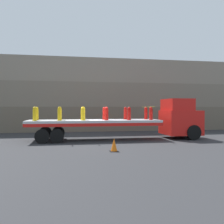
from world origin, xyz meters
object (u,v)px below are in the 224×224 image
(fire_hydrant_yellow_near_1, at_px, (59,114))
(fire_hydrant_red_far_5, at_px, (146,113))
(flatbed_trailer, at_px, (86,124))
(fire_hydrant_yellow_near_0, at_px, (35,114))
(fire_hydrant_red_near_4, at_px, (129,114))
(fire_hydrant_yellow_far_0, at_px, (37,114))
(fire_hydrant_red_far_4, at_px, (125,113))
(fire_hydrant_red_near_5, at_px, (151,114))
(fire_hydrant_red_near_3, at_px, (107,114))
(fire_hydrant_yellow_far_1, at_px, (60,114))
(truck_cab, at_px, (181,119))
(fire_hydrant_red_far_3, at_px, (104,113))
(traffic_cone, at_px, (114,145))
(fire_hydrant_yellow_near_2, at_px, (83,114))
(fire_hydrant_yellow_far_2, at_px, (82,113))

(fire_hydrant_yellow_near_1, xyz_separation_m, fire_hydrant_red_far_5, (6.16, 1.13, 0.00))
(flatbed_trailer, relative_size, fire_hydrant_yellow_near_0, 9.96)
(fire_hydrant_red_near_4, bearing_deg, fire_hydrant_yellow_far_0, 169.63)
(fire_hydrant_red_far_4, bearing_deg, fire_hydrant_red_near_5, -36.20)
(fire_hydrant_red_near_4, bearing_deg, fire_hydrant_red_near_3, 180.00)
(fire_hydrant_yellow_near_0, height_order, fire_hydrant_red_near_3, same)
(fire_hydrant_yellow_near_0, bearing_deg, fire_hydrant_yellow_far_1, 36.20)
(truck_cab, distance_m, fire_hydrant_yellow_near_0, 10.20)
(fire_hydrant_red_far_3, distance_m, traffic_cone, 5.53)
(flatbed_trailer, height_order, fire_hydrant_yellow_near_0, fire_hydrant_yellow_near_0)
(truck_cab, height_order, fire_hydrant_red_near_4, truck_cab)
(fire_hydrant_yellow_near_0, relative_size, fire_hydrant_yellow_far_0, 1.00)
(fire_hydrant_yellow_far_0, distance_m, fire_hydrant_red_near_5, 7.79)
(fire_hydrant_yellow_far_0, height_order, fire_hydrant_yellow_near_1, same)
(fire_hydrant_yellow_far_1, height_order, fire_hydrant_red_far_5, same)
(fire_hydrant_red_far_3, bearing_deg, fire_hydrant_yellow_far_0, 180.00)
(fire_hydrant_red_near_5, bearing_deg, fire_hydrant_yellow_near_2, 180.00)
(fire_hydrant_red_far_3, height_order, fire_hydrant_red_far_5, same)
(fire_hydrant_red_near_5, bearing_deg, fire_hydrant_yellow_near_1, 180.00)
(fire_hydrant_yellow_far_2, bearing_deg, traffic_cone, -76.51)
(fire_hydrant_yellow_near_0, height_order, fire_hydrant_yellow_near_1, same)
(fire_hydrant_yellow_far_2, xyz_separation_m, fire_hydrant_red_near_4, (3.08, -1.13, 0.00))
(flatbed_trailer, xyz_separation_m, fire_hydrant_yellow_near_1, (-1.74, -0.56, 0.69))
(flatbed_trailer, xyz_separation_m, fire_hydrant_red_near_5, (4.42, -0.56, 0.69))
(truck_cab, distance_m, flatbed_trailer, 6.90)
(truck_cab, relative_size, fire_hydrant_yellow_near_0, 3.18)
(fire_hydrant_yellow_near_1, bearing_deg, flatbed_trailer, 17.92)
(fire_hydrant_red_far_3, xyz_separation_m, fire_hydrant_red_far_5, (3.08, 0.00, 0.00))
(flatbed_trailer, distance_m, fire_hydrant_red_far_4, 3.01)
(fire_hydrant_yellow_far_0, bearing_deg, truck_cab, -3.17)
(truck_cab, height_order, fire_hydrant_yellow_far_0, truck_cab)
(fire_hydrant_yellow_near_0, distance_m, fire_hydrant_red_far_4, 6.27)
(fire_hydrant_yellow_far_1, xyz_separation_m, fire_hydrant_yellow_far_2, (1.54, 0.00, 0.00))
(fire_hydrant_yellow_near_1, height_order, fire_hydrant_yellow_near_2, same)
(fire_hydrant_red_far_4, xyz_separation_m, fire_hydrant_red_near_5, (1.54, -1.13, 0.00))
(fire_hydrant_yellow_near_0, bearing_deg, fire_hydrant_red_far_4, 10.37)
(fire_hydrant_yellow_near_2, height_order, fire_hydrant_red_far_5, same)
(truck_cab, relative_size, fire_hydrant_yellow_far_1, 3.18)
(flatbed_trailer, height_order, fire_hydrant_yellow_far_0, fire_hydrant_yellow_far_0)
(flatbed_trailer, xyz_separation_m, fire_hydrant_red_far_5, (4.42, 0.56, 0.69))
(fire_hydrant_red_far_3, xyz_separation_m, fire_hydrant_red_near_5, (3.08, -1.13, 0.00))
(fire_hydrant_red_near_4, bearing_deg, fire_hydrant_red_far_5, 36.20)
(fire_hydrant_red_near_4, relative_size, fire_hydrant_red_far_5, 1.00)
(flatbed_trailer, bearing_deg, fire_hydrant_yellow_far_2, 109.75)
(fire_hydrant_red_far_5, bearing_deg, fire_hydrant_yellow_far_0, 180.00)
(fire_hydrant_red_far_3, distance_m, fire_hydrant_red_near_4, 1.91)
(fire_hydrant_yellow_far_0, bearing_deg, fire_hydrant_red_far_3, 0.00)
(fire_hydrant_yellow_near_2, height_order, fire_hydrant_red_far_4, same)
(fire_hydrant_yellow_far_1, xyz_separation_m, fire_hydrant_yellow_near_2, (1.54, -1.13, 0.00))
(fire_hydrant_yellow_far_0, relative_size, fire_hydrant_red_far_3, 1.00)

